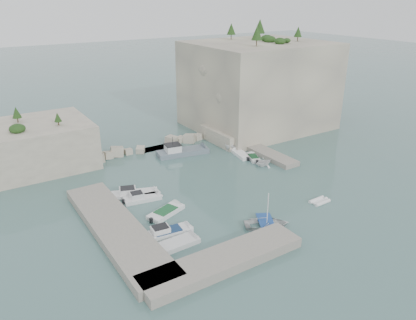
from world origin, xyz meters
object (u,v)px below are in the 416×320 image
tender_east_a (263,166)px  rowboat (267,227)px  motorboat_b (143,200)px  work_boat (183,154)px  tender_east_b (253,159)px  motorboat_a (135,196)px  motorboat_e (179,245)px  tender_east_d (235,149)px  inflatable_dinghy (319,202)px  tender_east_c (241,156)px  motorboat_d (168,235)px  motorboat_c (166,214)px

tender_east_a → rowboat: bearing=143.3°
motorboat_b → work_boat: bearing=51.4°
tender_east_b → motorboat_a: bearing=115.0°
motorboat_e → tender_east_d: tender_east_d is taller
motorboat_e → tender_east_d: size_ratio=1.11×
work_boat → inflatable_dinghy: bearing=-65.5°
motorboat_a → tender_east_c: size_ratio=1.31×
motorboat_b → tender_east_c: size_ratio=1.04×
inflatable_dinghy → tender_east_b: tender_east_b is taller
motorboat_b → tender_east_d: tender_east_d is taller
tender_east_b → motorboat_e: bearing=144.7°
motorboat_a → inflatable_dinghy: (19.88, -15.07, 0.00)m
rowboat → tender_east_d: tender_east_d is taller
rowboat → tender_east_d: size_ratio=1.18×
motorboat_a → tender_east_b: 22.07m
rowboat → tender_east_b: size_ratio=1.23×
tender_east_a → inflatable_dinghy: bearing=174.7°
tender_east_d → work_boat: size_ratio=0.46×
tender_east_c → work_boat: 10.02m
work_boat → motorboat_b: bearing=-127.8°
motorboat_b → rowboat: motorboat_b is taller
motorboat_d → motorboat_c: bearing=71.3°
inflatable_dinghy → tender_east_a: size_ratio=0.91×
rowboat → tender_east_b: bearing=-6.1°
work_boat → motorboat_c: bearing=-115.7°
tender_east_a → work_boat: 14.25m
motorboat_b → rowboat: (9.63, -14.19, 0.00)m
rowboat → tender_east_b: (12.06, 17.70, 0.00)m
rowboat → inflatable_dinghy: size_ratio=1.87×
motorboat_e → work_boat: work_boat is taller
motorboat_a → tender_east_a: tender_east_a is taller
motorboat_a → rowboat: motorboat_a is taller
motorboat_c → work_boat: bearing=33.8°
motorboat_e → tender_east_a: size_ratio=1.61×
motorboat_b → motorboat_a: bearing=108.3°
tender_east_a → motorboat_e: bearing=120.8°
motorboat_c → tender_east_c: (19.90, 10.84, 0.00)m
motorboat_a → motorboat_e: size_ratio=1.37×
motorboat_c → inflatable_dinghy: motorboat_c is taller
motorboat_e → tender_east_a: bearing=26.8°
motorboat_d → tender_east_c: motorboat_d is taller
motorboat_b → tender_east_c: (20.88, 5.87, 0.00)m
rowboat → inflatable_dinghy: bearing=-56.4°
motorboat_d → tender_east_d: size_ratio=1.39×
motorboat_a → tender_east_d: (22.22, 7.06, 0.00)m
inflatable_dinghy → tender_east_b: 16.88m
tender_east_a → work_boat: work_boat is taller
motorboat_a → tender_east_d: tender_east_d is taller
motorboat_e → tender_east_c: (21.88, 17.72, 0.00)m
motorboat_e → tender_east_c: same height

